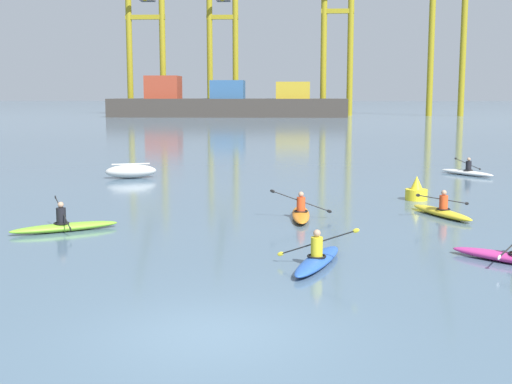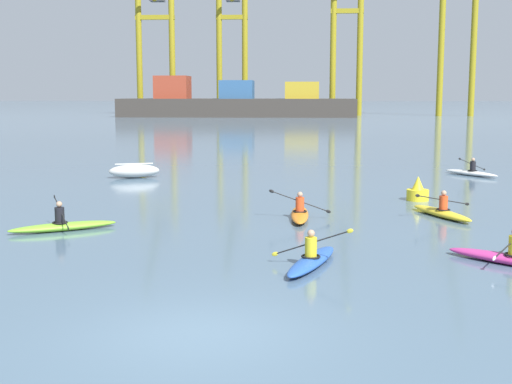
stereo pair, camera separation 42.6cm
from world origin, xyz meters
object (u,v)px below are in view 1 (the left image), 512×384
Objects in this scene: gantry_crane_west_mid at (222,35)px; gantry_crane_east_mid at (338,29)px; container_barge at (226,103)px; gantry_crane_west at (145,33)px; kayak_blue at (318,259)px; kayak_lime at (64,226)px; gantry_crane_east at (449,16)px; channel_buoy at (416,191)px; kayak_white at (467,172)px; capsized_dinghy at (131,171)px; kayak_orange at (301,213)px; kayak_yellow at (442,211)px.

gantry_crane_east_mid is (23.18, -5.83, 0.60)m from gantry_crane_west_mid.
gantry_crane_west is at bearing 153.87° from container_barge.
kayak_blue reaches higher than kayak_lime.
gantry_crane_west_mid is (14.81, 5.80, 0.01)m from gantry_crane_west.
gantry_crane_east_mid reaches higher than kayak_blue.
channel_buoy is (-25.15, -108.01, -18.73)m from gantry_crane_east.
gantry_crane_east_mid is (21.15, 8.23, 14.25)m from container_barge.
gantry_crane_east is 11.93× the size of kayak_blue.
gantry_crane_west is 125.40m from kayak_blue.
gantry_crane_east is 12.63× the size of kayak_lime.
channel_buoy is at bearing 29.83° from kayak_lime.
gantry_crane_east_mid is 11.50× the size of kayak_white.
container_barge is 19.69m from gantry_crane_west_mid.
container_barge reaches higher than capsized_dinghy.
kayak_white is at bearing 55.63° from kayak_orange.
gantry_crane_east reaches higher than kayak_blue.
kayak_blue is at bearing -103.97° from gantry_crane_east.
kayak_blue is at bearing -76.34° from gantry_crane_west.
kayak_lime is at bearing -86.86° from gantry_crane_west_mid.
kayak_blue is (8.90, -17.92, -0.18)m from capsized_dinghy.
gantry_crane_west is at bearing 101.25° from capsized_dinghy.
kayak_orange is (-9.10, -13.31, 0.00)m from kayak_white.
gantry_crane_east_mid is 105.67m from capsized_dinghy.
kayak_blue is (-4.49, -11.11, -0.19)m from channel_buoy.
gantry_crane_west is 0.83× the size of gantry_crane_east.
kayak_yellow reaches higher than capsized_dinghy.
capsized_dinghy is at bearing -87.01° from gantry_crane_west_mid.
gantry_crane_west is 119.86m from kayak_lime.
gantry_crane_west_mid is 0.77× the size of gantry_crane_east.
channel_buoy is at bearing 93.30° from kayak_yellow.
gantry_crane_east_mid is 10.44× the size of kayak_orange.
gantry_crane_west is at bearing 103.66° from kayak_blue.
kayak_blue is at bearing -83.44° from gantry_crane_west_mid.
gantry_crane_east is (59.02, -1.74, 2.93)m from gantry_crane_west.
capsized_dinghy is 17.81m from kayak_white.
container_barge is 94.77m from capsized_dinghy.
kayak_white is (17.69, 2.10, -0.18)m from capsized_dinghy.
capsized_dinghy is at bearing 153.03° from channel_buoy.
gantry_crane_east_mid reaches higher than gantry_crane_west.
container_barge is 1.09× the size of gantry_crane_east.
capsized_dinghy is 20.01m from kayak_blue.
kayak_lime reaches higher than capsized_dinghy.
gantry_crane_east_mid reaches higher than channel_buoy.
kayak_white is at bearing -89.90° from gantry_crane_east_mid.
gantry_crane_west_mid is 110.33m from kayak_white.
gantry_crane_west reaches higher than kayak_yellow.
gantry_crane_west_mid is 9.20× the size of kayak_orange.
container_barge is 14.31× the size of kayak_white.
kayak_orange is (-29.96, -112.41, -18.92)m from gantry_crane_east.
channel_buoy is (19.06, -115.55, -15.81)m from gantry_crane_west_mid.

